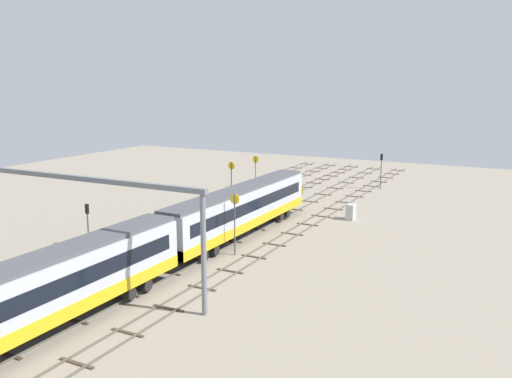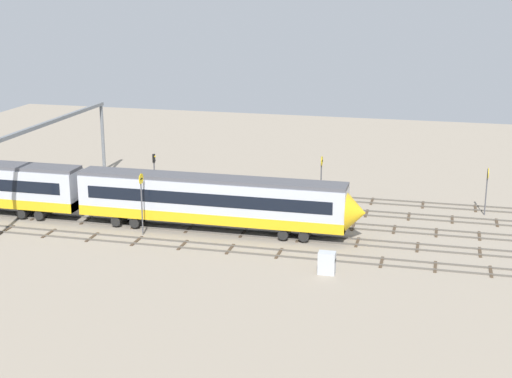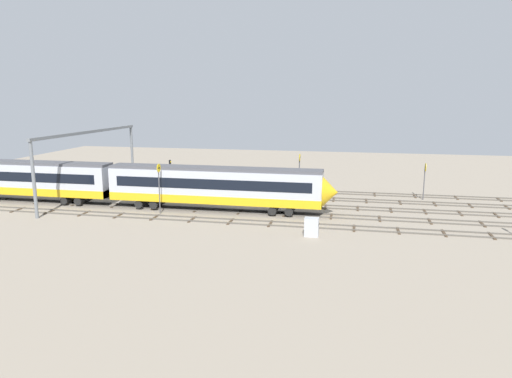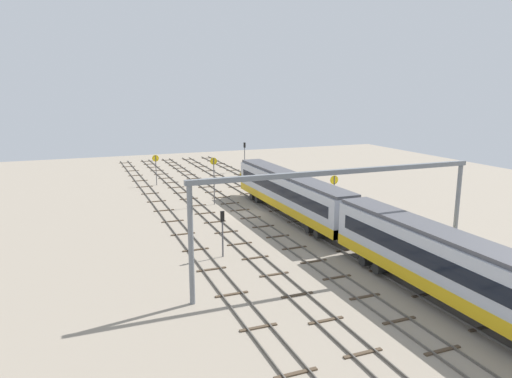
# 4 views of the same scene
# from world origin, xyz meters

# --- Properties ---
(ground_plane) EXTENTS (111.34, 111.34, 0.00)m
(ground_plane) POSITION_xyz_m (0.00, 0.00, 0.00)
(ground_plane) COLOR gray
(track_near_foreground) EXTENTS (95.34, 2.40, 0.16)m
(track_near_foreground) POSITION_xyz_m (0.00, -8.44, 0.07)
(track_near_foreground) COLOR #59544C
(track_near_foreground) RESTS_ON ground
(track_with_train) EXTENTS (95.34, 2.40, 0.16)m
(track_with_train) POSITION_xyz_m (0.00, -4.22, 0.07)
(track_with_train) COLOR #59544C
(track_with_train) RESTS_ON ground
(track_middle) EXTENTS (95.34, 2.40, 0.16)m
(track_middle) POSITION_xyz_m (0.00, 0.00, 0.07)
(track_middle) COLOR #59544C
(track_middle) RESTS_ON ground
(track_second_far) EXTENTS (95.34, 2.40, 0.16)m
(track_second_far) POSITION_xyz_m (-0.00, 4.22, 0.07)
(track_second_far) COLOR #59544C
(track_second_far) RESTS_ON ground
(track_far_background) EXTENTS (95.34, 2.40, 0.16)m
(track_far_background) POSITION_xyz_m (0.00, 8.44, 0.07)
(track_far_background) COLOR #59544C
(track_far_background) RESTS_ON ground
(train) EXTENTS (50.40, 3.24, 4.80)m
(train) POSITION_xyz_m (-14.74, -4.22, 2.66)
(train) COLOR #B7BCC6
(train) RESTS_ON ground
(overhead_gantry) EXTENTS (0.40, 23.04, 8.44)m
(overhead_gantry) POSITION_xyz_m (-20.39, 0.09, 6.60)
(overhead_gantry) COLOR slate
(overhead_gantry) RESTS_ON ground
(speed_sign_near_foreground) EXTENTS (0.14, 0.88, 5.92)m
(speed_sign_near_foreground) POSITION_xyz_m (5.86, 1.93, 3.75)
(speed_sign_near_foreground) COLOR #4C4C51
(speed_sign_near_foreground) RESTS_ON ground
(speed_sign_mid_trackside) EXTENTS (0.14, 1.00, 4.58)m
(speed_sign_mid_trackside) POSITION_xyz_m (20.85, 6.54, 3.07)
(speed_sign_mid_trackside) COLOR #4C4C51
(speed_sign_mid_trackside) RESTS_ON ground
(speed_sign_far_trackside) EXTENTS (0.14, 0.92, 5.52)m
(speed_sign_far_trackside) POSITION_xyz_m (-8.43, -6.62, 3.56)
(speed_sign_far_trackside) COLOR #4C4C51
(speed_sign_far_trackside) RESTS_ON ground
(signal_light_trackside_approach) EXTENTS (0.31, 0.32, 5.10)m
(signal_light_trackside_approach) POSITION_xyz_m (27.55, -10.13, 3.30)
(signal_light_trackside_approach) COLOR #4C4C51
(signal_light_trackside_approach) RESTS_ON ground
(signal_light_trackside_departure) EXTENTS (0.31, 0.32, 4.05)m
(signal_light_trackside_departure) POSITION_xyz_m (-12.50, 6.67, 2.68)
(signal_light_trackside_departure) COLOR #4C4C51
(signal_light_trackside_departure) RESTS_ON ground
(relay_cabinet) EXTENTS (1.31, 0.85, 1.75)m
(relay_cabinet) POSITION_xyz_m (8.58, -11.80, 0.87)
(relay_cabinet) COLOR #B2B7BC
(relay_cabinet) RESTS_ON ground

